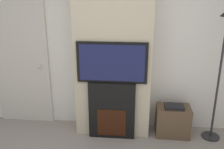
{
  "coord_description": "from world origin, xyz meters",
  "views": [
    {
      "loc": [
        0.32,
        -1.67,
        2.11
      ],
      "look_at": [
        0.0,
        1.62,
        0.99
      ],
      "focal_mm": 40.0,
      "sensor_mm": 36.0,
      "label": 1
    }
  ],
  "objects_px": {
    "fireplace": "(112,110)",
    "floor_lamp": "(222,59)",
    "television": "(112,63)",
    "media_stand": "(173,120)"
  },
  "relations": [
    {
      "from": "fireplace",
      "to": "floor_lamp",
      "type": "relative_size",
      "value": 0.46
    },
    {
      "from": "television",
      "to": "media_stand",
      "type": "bearing_deg",
      "value": 8.0
    },
    {
      "from": "floor_lamp",
      "to": "media_stand",
      "type": "bearing_deg",
      "value": 178.06
    },
    {
      "from": "fireplace",
      "to": "media_stand",
      "type": "relative_size",
      "value": 1.69
    },
    {
      "from": "television",
      "to": "media_stand",
      "type": "xyz_separation_m",
      "value": [
        0.91,
        0.13,
        -0.92
      ]
    },
    {
      "from": "television",
      "to": "media_stand",
      "type": "relative_size",
      "value": 1.91
    },
    {
      "from": "fireplace",
      "to": "media_stand",
      "type": "height_order",
      "value": "fireplace"
    },
    {
      "from": "floor_lamp",
      "to": "media_stand",
      "type": "height_order",
      "value": "floor_lamp"
    },
    {
      "from": "floor_lamp",
      "to": "media_stand",
      "type": "relative_size",
      "value": 3.67
    },
    {
      "from": "fireplace",
      "to": "media_stand",
      "type": "bearing_deg",
      "value": 7.88
    }
  ]
}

